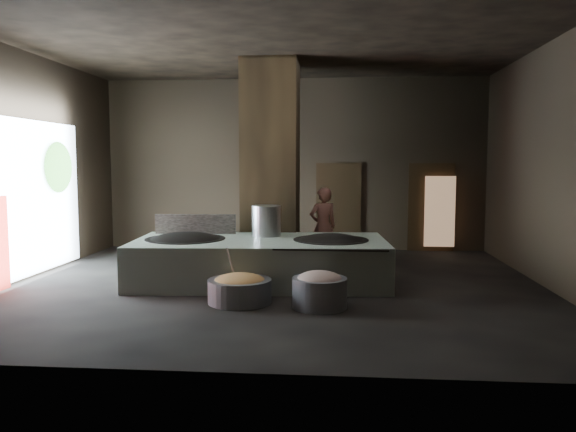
# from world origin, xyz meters

# --- Properties ---
(floor) EXTENTS (10.00, 9.00, 0.10)m
(floor) POSITION_xyz_m (0.00, 0.00, -0.05)
(floor) COLOR black
(floor) RESTS_ON ground
(ceiling) EXTENTS (10.00, 9.00, 0.10)m
(ceiling) POSITION_xyz_m (0.00, 0.00, 4.55)
(ceiling) COLOR black
(ceiling) RESTS_ON back_wall
(back_wall) EXTENTS (10.00, 0.10, 4.50)m
(back_wall) POSITION_xyz_m (0.00, 4.55, 2.25)
(back_wall) COLOR black
(back_wall) RESTS_ON ground
(front_wall) EXTENTS (10.00, 0.10, 4.50)m
(front_wall) POSITION_xyz_m (0.00, -4.55, 2.25)
(front_wall) COLOR black
(front_wall) RESTS_ON ground
(left_wall) EXTENTS (0.10, 9.00, 4.50)m
(left_wall) POSITION_xyz_m (-5.05, 0.00, 2.25)
(left_wall) COLOR black
(left_wall) RESTS_ON ground
(right_wall) EXTENTS (0.10, 9.00, 4.50)m
(right_wall) POSITION_xyz_m (5.05, 0.00, 2.25)
(right_wall) COLOR black
(right_wall) RESTS_ON ground
(pillar) EXTENTS (1.20, 1.20, 4.50)m
(pillar) POSITION_xyz_m (-0.30, 1.90, 2.25)
(pillar) COLOR black
(pillar) RESTS_ON ground
(hearth_platform) EXTENTS (4.92, 2.59, 0.83)m
(hearth_platform) POSITION_xyz_m (-0.31, 0.18, 0.42)
(hearth_platform) COLOR silver
(hearth_platform) RESTS_ON ground
(platform_cap) EXTENTS (4.68, 2.25, 0.03)m
(platform_cap) POSITION_xyz_m (-0.31, 0.18, 0.82)
(platform_cap) COLOR black
(platform_cap) RESTS_ON hearth_platform
(wok_left) EXTENTS (1.51, 1.51, 0.42)m
(wok_left) POSITION_xyz_m (-1.76, 0.13, 0.75)
(wok_left) COLOR black
(wok_left) RESTS_ON hearth_platform
(wok_left_rim) EXTENTS (1.54, 1.54, 0.05)m
(wok_left_rim) POSITION_xyz_m (-1.76, 0.13, 0.82)
(wok_left_rim) COLOR black
(wok_left_rim) RESTS_ON hearth_platform
(wok_right) EXTENTS (1.40, 1.40, 0.40)m
(wok_right) POSITION_xyz_m (1.04, 0.23, 0.75)
(wok_right) COLOR black
(wok_right) RESTS_ON hearth_platform
(wok_right_rim) EXTENTS (1.44, 1.44, 0.05)m
(wok_right_rim) POSITION_xyz_m (1.04, 0.23, 0.82)
(wok_right_rim) COLOR black
(wok_right_rim) RESTS_ON hearth_platform
(stock_pot) EXTENTS (0.58, 0.58, 0.62)m
(stock_pot) POSITION_xyz_m (-0.26, 0.73, 1.13)
(stock_pot) COLOR #989AA0
(stock_pot) RESTS_ON hearth_platform
(splash_guard) EXTENTS (1.66, 0.17, 0.42)m
(splash_guard) POSITION_xyz_m (-1.76, 0.93, 1.03)
(splash_guard) COLOR black
(splash_guard) RESTS_ON hearth_platform
(cook) EXTENTS (0.75, 0.62, 1.75)m
(cook) POSITION_xyz_m (0.85, 2.18, 0.87)
(cook) COLOR #995B4E
(cook) RESTS_ON ground
(veg_basin) EXTENTS (1.21, 1.21, 0.39)m
(veg_basin) POSITION_xyz_m (-0.43, -1.41, 0.19)
(veg_basin) COLOR slate
(veg_basin) RESTS_ON ground
(veg_fill) EXTENTS (0.86, 0.86, 0.27)m
(veg_fill) POSITION_xyz_m (-0.43, -1.41, 0.35)
(veg_fill) COLOR tan
(veg_fill) RESTS_ON veg_basin
(ladle) EXTENTS (0.14, 0.41, 0.75)m
(ladle) POSITION_xyz_m (-0.58, -1.26, 0.55)
(ladle) COLOR #989AA0
(ladle) RESTS_ON veg_basin
(meat_basin) EXTENTS (0.96, 0.96, 0.48)m
(meat_basin) POSITION_xyz_m (0.89, -1.62, 0.24)
(meat_basin) COLOR slate
(meat_basin) RESTS_ON ground
(meat_fill) EXTENTS (0.72, 0.72, 0.28)m
(meat_fill) POSITION_xyz_m (0.89, -1.62, 0.45)
(meat_fill) COLOR #A67163
(meat_fill) RESTS_ON meat_basin
(doorway_near) EXTENTS (1.18, 0.08, 2.38)m
(doorway_near) POSITION_xyz_m (1.20, 4.45, 1.10)
(doorway_near) COLOR black
(doorway_near) RESTS_ON ground
(doorway_near_glow) EXTENTS (0.74, 0.04, 1.75)m
(doorway_near_glow) POSITION_xyz_m (1.30, 4.67, 1.05)
(doorway_near_glow) COLOR #8C6647
(doorway_near_glow) RESTS_ON ground
(doorway_far) EXTENTS (1.18, 0.08, 2.38)m
(doorway_far) POSITION_xyz_m (3.60, 4.45, 1.10)
(doorway_far) COLOR black
(doorway_far) RESTS_ON ground
(doorway_far_glow) EXTENTS (0.77, 0.04, 1.82)m
(doorway_far_glow) POSITION_xyz_m (3.79, 4.24, 1.05)
(doorway_far_glow) COLOR #8C6647
(doorway_far_glow) RESTS_ON ground
(left_opening) EXTENTS (0.04, 4.20, 3.10)m
(left_opening) POSITION_xyz_m (-4.95, 0.20, 1.60)
(left_opening) COLOR white
(left_opening) RESTS_ON ground
(tree_silhouette) EXTENTS (0.28, 1.10, 1.10)m
(tree_silhouette) POSITION_xyz_m (-4.85, 1.30, 2.20)
(tree_silhouette) COLOR #194714
(tree_silhouette) RESTS_ON left_opening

